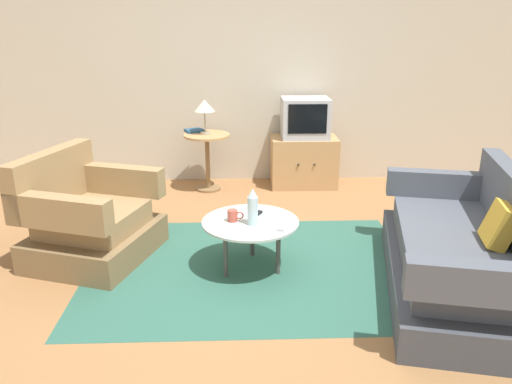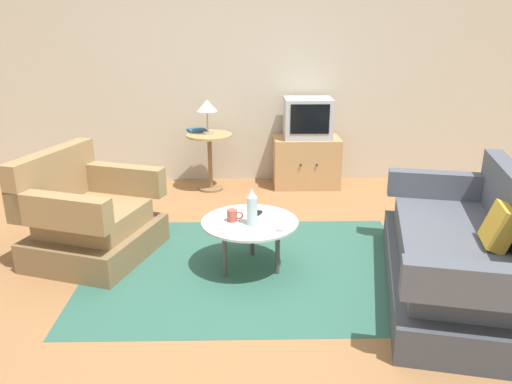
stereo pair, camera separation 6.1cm
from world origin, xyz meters
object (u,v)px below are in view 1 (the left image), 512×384
Objects in this scene: tv_stand at (304,161)px; mug at (233,216)px; vase at (253,207)px; table_lamp at (204,107)px; side_table at (207,150)px; tv_remote_silver at (282,226)px; armchair at (88,221)px; television at (305,118)px; couch at (464,255)px; book at (194,130)px; coffee_table at (251,225)px; tv_remote_dark at (255,214)px.

mug is (-0.81, -2.09, 0.16)m from tv_stand.
table_lamp is at bearing 102.90° from vase.
side_table is at bearing 102.56° from vase.
tv_remote_silver is (0.67, -2.10, -0.06)m from side_table.
mug is (1.19, -0.27, 0.14)m from armchair.
tv_stand is at bearing 90.00° from television.
television reaches higher than armchair.
tv_stand is 2.27m from vase.
side_table is 0.86× the size of tv_stand.
tv_remote_silver is at bearing -101.42° from television.
couch is at bearing -50.74° from table_lamp.
vase reaches higher than book.
television is at bearing -0.44° from tv_remote_silver.
coffee_table is 2.20m from book.
table_lamp is 0.34m from book.
table_lamp is (0.87, 1.71, 0.65)m from armchair.
tv_remote_silver is at bearing 93.66° from armchair.
coffee_table is at bearing -0.60° from mug.
mug is at bearing 95.46° from armchair.
tv_stand is 1.32m from book.
tv_stand is at bearing -24.01° from book.
tv_remote_silver is at bearing 66.65° from tv_remote_dark.
tv_stand is 2.65× the size of vase.
armchair reaches higher than tv_remote_silver.
vase is 0.26m from tv_remote_silver.
tv_stand reaches higher than tv_remote_dark.
armchair is 6.64× the size of tv_remote_silver.
tv_stand is at bearing 150.68° from armchair.
side_table is 3.65× the size of tv_remote_silver.
tv_remote_dark is (-0.64, -1.97, -0.39)m from television.
vase is (-0.66, -2.15, 0.25)m from tv_stand.
side_table is 1.70× the size of table_lamp.
mug is at bearing 88.74° from couch.
couch is 1.70m from mug.
tv_stand is at bearing -168.91° from tv_remote_dark.
television is 2.26m from mug.
side_table is (-1.94, 2.38, 0.18)m from couch.
tv_remote_dark is at bearing -75.54° from side_table.
table_lamp is at bearing 99.19° from mug.
tv_remote_silver is at bearing -93.33° from book.
couch reaches higher than tv_remote_silver.
book is at bearing 102.17° from mug.
armchair is at bearing 167.03° from mug.
couch is 3.08m from side_table.
book is at bearing 105.61° from coffee_table.
couch is 3.29m from book.
table_lamp is 3.04× the size of mug.
television is 1.14m from table_lamp.
side_table is 2.28× the size of vase.
tv_stand is (2.00, 1.81, -0.02)m from armchair.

